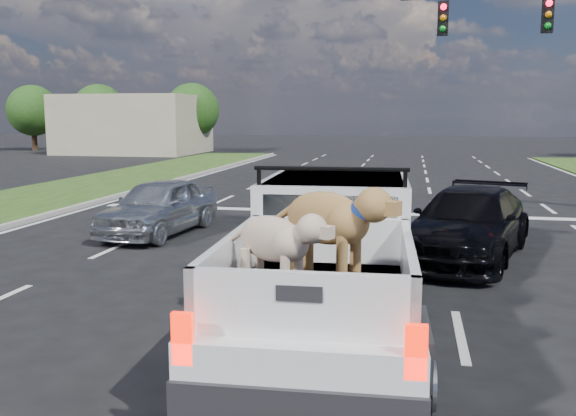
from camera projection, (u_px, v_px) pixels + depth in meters
name	position (u px, v px, depth m)	size (l,w,h in m)	color
ground	(328.00, 327.00, 8.33)	(160.00, 160.00, 0.00)	black
road_markings	(365.00, 235.00, 14.69)	(17.75, 60.00, 0.01)	silver
curb_left	(16.00, 223.00, 15.93)	(0.15, 60.00, 0.14)	#9E9891
building_left	(134.00, 124.00, 46.83)	(10.00, 8.00, 4.40)	tan
tree_far_a	(33.00, 111.00, 50.59)	(4.20, 4.20, 5.40)	#332114
tree_far_b	(99.00, 110.00, 49.40)	(4.20, 4.20, 5.40)	#332114
tree_far_c	(192.00, 110.00, 47.82)	(4.20, 4.20, 5.40)	#332114
pickup_truck	(329.00, 257.00, 7.90)	(2.46, 6.00, 2.21)	black
silver_sedan	(159.00, 206.00, 14.84)	(1.61, 4.00, 1.36)	silver
black_coupe	(468.00, 224.00, 12.27)	(1.97, 4.84, 1.40)	black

